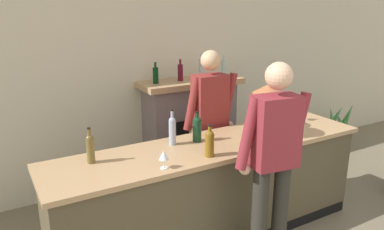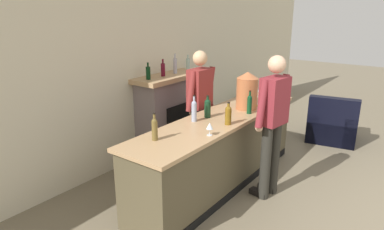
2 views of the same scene
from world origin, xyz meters
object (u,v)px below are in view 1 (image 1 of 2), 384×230
object	(u,v)px
potted_plant_corner	(339,128)
wine_bottle_chardonnay_pale	(197,128)
wine_bottle_port_short	(261,130)
ice_bucket_steel	(285,118)
person_customer	(273,162)
wine_bottle_merlot_tall	(90,147)
wine_bottle_cabernet_heavy	(210,142)
copper_dispenser	(267,111)
fireplace_stone	(190,128)
wine_glass_mid_counter	(304,110)
person_bartender	(210,123)
wine_bottle_burgundy_dark	(172,129)
wine_glass_front_left	(164,156)

from	to	relation	value
potted_plant_corner	wine_bottle_chardonnay_pale	bearing A→B (deg)	-164.47
wine_bottle_port_short	ice_bucket_steel	bearing A→B (deg)	26.65
person_customer	wine_bottle_merlot_tall	distance (m)	1.47
wine_bottle_merlot_tall	wine_bottle_cabernet_heavy	bearing A→B (deg)	-21.76
copper_dispenser	fireplace_stone	bearing A→B (deg)	93.48
copper_dispenser	wine_glass_mid_counter	distance (m)	0.76
wine_bottle_merlot_tall	person_bartender	bearing A→B (deg)	16.00
wine_bottle_burgundy_dark	wine_bottle_port_short	size ratio (longest dim) A/B	1.07
fireplace_stone	potted_plant_corner	world-z (taller)	fireplace_stone
wine_bottle_merlot_tall	wine_glass_mid_counter	distance (m)	2.37
wine_bottle_merlot_tall	wine_glass_mid_counter	world-z (taller)	wine_bottle_merlot_tall
potted_plant_corner	wine_glass_mid_counter	world-z (taller)	wine_glass_mid_counter
person_bartender	wine_bottle_merlot_tall	bearing A→B (deg)	-164.00
copper_dispenser	wine_glass_front_left	bearing A→B (deg)	-171.66
ice_bucket_steel	wine_bottle_chardonnay_pale	world-z (taller)	wine_bottle_chardonnay_pale
person_bartender	wine_glass_front_left	size ratio (longest dim) A/B	11.70
copper_dispenser	wine_glass_mid_counter	size ratio (longest dim) A/B	2.99
potted_plant_corner	wine_glass_mid_counter	size ratio (longest dim) A/B	4.16
wine_bottle_cabernet_heavy	wine_glass_front_left	world-z (taller)	wine_bottle_cabernet_heavy
person_bartender	wine_bottle_port_short	size ratio (longest dim) A/B	5.56
wine_bottle_burgundy_dark	wine_bottle_port_short	distance (m)	0.81
wine_bottle_port_short	wine_bottle_cabernet_heavy	bearing A→B (deg)	-179.26
potted_plant_corner	wine_bottle_cabernet_heavy	xyz separation A→B (m)	(-3.24, -1.24, 0.77)
wine_glass_mid_counter	person_bartender	bearing A→B (deg)	156.61
wine_bottle_burgundy_dark	wine_glass_front_left	bearing A→B (deg)	-124.37
wine_bottle_merlot_tall	copper_dispenser	bearing A→B (deg)	-7.45
ice_bucket_steel	wine_bottle_burgundy_dark	size ratio (longest dim) A/B	0.63
wine_bottle_burgundy_dark	wine_bottle_cabernet_heavy	world-z (taller)	wine_bottle_burgundy_dark
fireplace_stone	wine_bottle_port_short	bearing A→B (deg)	-93.87
ice_bucket_steel	wine_bottle_merlot_tall	bearing A→B (deg)	178.08
wine_bottle_burgundy_dark	wine_bottle_merlot_tall	bearing A→B (deg)	-177.00
ice_bucket_steel	wine_bottle_merlot_tall	world-z (taller)	wine_bottle_merlot_tall
person_customer	person_bartender	xyz separation A→B (m)	(0.17, 1.20, -0.03)
wine_bottle_cabernet_heavy	wine_bottle_burgundy_dark	bearing A→B (deg)	110.10
wine_bottle_merlot_tall	wine_glass_mid_counter	bearing A→B (deg)	-0.43
person_bartender	wine_bottle_port_short	bearing A→B (deg)	-84.70
wine_bottle_merlot_tall	wine_bottle_burgundy_dark	bearing A→B (deg)	3.00
wine_glass_front_left	person_bartender	bearing A→B (deg)	40.34
fireplace_stone	ice_bucket_steel	bearing A→B (deg)	-68.66
wine_bottle_port_short	wine_bottle_chardonnay_pale	size ratio (longest dim) A/B	1.08
wine_bottle_chardonnay_pale	wine_bottle_port_short	bearing A→B (deg)	-37.22
fireplace_stone	wine_bottle_merlot_tall	xyz separation A→B (m)	(-1.57, -1.14, 0.43)
fireplace_stone	wine_glass_mid_counter	bearing A→B (deg)	-55.37
person_customer	copper_dispenser	distance (m)	0.75
person_customer	wine_glass_front_left	bearing A→B (deg)	151.92
potted_plant_corner	wine_glass_mid_counter	distance (m)	2.13
fireplace_stone	copper_dispenser	world-z (taller)	fireplace_stone
wine_bottle_chardonnay_pale	wine_bottle_merlot_tall	bearing A→B (deg)	-179.97
wine_glass_mid_counter	wine_bottle_port_short	bearing A→B (deg)	-159.41
fireplace_stone	copper_dispenser	size ratio (longest dim) A/B	3.10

